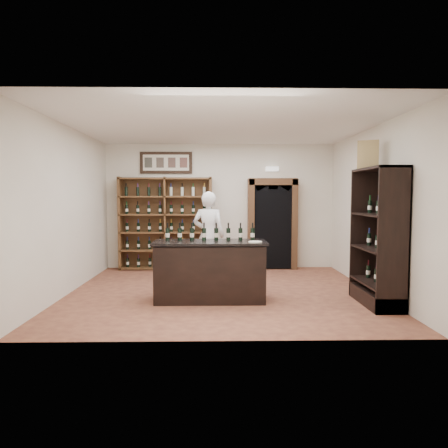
{
  "coord_description": "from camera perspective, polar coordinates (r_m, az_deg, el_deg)",
  "views": [
    {
      "loc": [
        -0.09,
        -7.21,
        1.75
      ],
      "look_at": [
        0.05,
        0.3,
        1.22
      ],
      "focal_mm": 32.0,
      "sensor_mm": 36.0,
      "label": 1
    }
  ],
  "objects": [
    {
      "name": "shopkeeper",
      "position": [
        8.36,
        -2.2,
        -1.65
      ],
      "size": [
        0.76,
        0.6,
        1.85
      ],
      "primitive_type": "imported",
      "rotation": [
        0.0,
        0.0,
        2.89
      ],
      "color": "white",
      "rests_on": "ground"
    },
    {
      "name": "counter_bottle_1",
      "position": [
        6.78,
        -6.34,
        -1.45
      ],
      "size": [
        0.07,
        0.07,
        0.3
      ],
      "color": "black",
      "rests_on": "tasting_counter"
    },
    {
      "name": "counter_bottle_7",
      "position": [
        6.78,
        4.1,
        -1.43
      ],
      "size": [
        0.07,
        0.07,
        0.3
      ],
      "color": "black",
      "rests_on": "tasting_counter"
    },
    {
      "name": "counter_bottle_6",
      "position": [
        6.77,
        2.36,
        -1.44
      ],
      "size": [
        0.07,
        0.07,
        0.3
      ],
      "color": "black",
      "rests_on": "tasting_counter"
    },
    {
      "name": "counter_bottle_2",
      "position": [
        6.77,
        -4.61,
        -1.45
      ],
      "size": [
        0.07,
        0.07,
        0.3
      ],
      "color": "black",
      "rests_on": "tasting_counter"
    },
    {
      "name": "counter_bottle_5",
      "position": [
        6.76,
        0.62,
        -1.44
      ],
      "size": [
        0.07,
        0.07,
        0.3
      ],
      "color": "black",
      "rests_on": "tasting_counter"
    },
    {
      "name": "wall_back",
      "position": [
        9.71,
        -0.55,
        2.53
      ],
      "size": [
        5.5,
        0.04,
        3.0
      ],
      "primitive_type": "cube",
      "color": "white",
      "rests_on": "ground"
    },
    {
      "name": "wine_shelf",
      "position": [
        9.64,
        -8.29,
        0.1
      ],
      "size": [
        2.2,
        0.38,
        2.2
      ],
      "color": "brown",
      "rests_on": "ground"
    },
    {
      "name": "side_cabinet",
      "position": [
        6.9,
        21.28,
        -4.56
      ],
      "size": [
        0.48,
        1.2,
        2.2
      ],
      "color": "black",
      "rests_on": "ground"
    },
    {
      "name": "wine_crate",
      "position": [
        7.21,
        19.89,
        9.26
      ],
      "size": [
        0.37,
        0.26,
        0.48
      ],
      "primitive_type": "cube",
      "rotation": [
        0.0,
        0.0,
        -0.41
      ],
      "color": "tan",
      "rests_on": "side_cabinet"
    },
    {
      "name": "wall_left",
      "position": [
        7.69,
        -21.33,
        1.87
      ],
      "size": [
        0.04,
        5.0,
        3.0
      ],
      "primitive_type": "cube",
      "color": "white",
      "rests_on": "ground"
    },
    {
      "name": "floor",
      "position": [
        7.42,
        -0.35,
        -9.63
      ],
      "size": [
        5.5,
        5.5,
        0.0
      ],
      "primitive_type": "plane",
      "color": "#9A5D3D",
      "rests_on": "ground"
    },
    {
      "name": "wall_right",
      "position": [
        7.75,
        20.43,
        1.91
      ],
      "size": [
        0.04,
        5.0,
        3.0
      ],
      "primitive_type": "cube",
      "color": "white",
      "rests_on": "ground"
    },
    {
      "name": "emergency_light",
      "position": [
        9.74,
        6.89,
        7.81
      ],
      "size": [
        0.3,
        0.1,
        0.1
      ],
      "primitive_type": "cube",
      "color": "white",
      "rests_on": "wall_back"
    },
    {
      "name": "plate",
      "position": [
        6.47,
        4.49,
        -2.57
      ],
      "size": [
        0.22,
        0.22,
        0.02
      ],
      "primitive_type": "cylinder",
      "color": "silver",
      "rests_on": "tasting_counter"
    },
    {
      "name": "arched_doorway",
      "position": [
        9.65,
        6.91,
        0.35
      ],
      "size": [
        1.17,
        0.35,
        2.17
      ],
      "color": "black",
      "rests_on": "ground"
    },
    {
      "name": "ceiling",
      "position": [
        7.32,
        -0.36,
        13.85
      ],
      "size": [
        5.5,
        5.5,
        0.0
      ],
      "primitive_type": "plane",
      "rotation": [
        3.14,
        0.0,
        0.0
      ],
      "color": "white",
      "rests_on": "wall_back"
    },
    {
      "name": "counter_bottle_0",
      "position": [
        6.8,
        -8.07,
        -1.44
      ],
      "size": [
        0.07,
        0.07,
        0.3
      ],
      "color": "black",
      "rests_on": "tasting_counter"
    },
    {
      "name": "framed_picture",
      "position": [
        9.79,
        -8.27,
        8.66
      ],
      "size": [
        1.25,
        0.04,
        0.52
      ],
      "primitive_type": "cube",
      "color": "black",
      "rests_on": "wall_back"
    },
    {
      "name": "counter_bottle_3",
      "position": [
        6.76,
        -2.87,
        -1.45
      ],
      "size": [
        0.07,
        0.07,
        0.3
      ],
      "color": "black",
      "rests_on": "tasting_counter"
    },
    {
      "name": "counter_bottle_4",
      "position": [
        6.75,
        -1.12,
        -1.45
      ],
      "size": [
        0.07,
        0.07,
        0.3
      ],
      "color": "black",
      "rests_on": "tasting_counter"
    },
    {
      "name": "tasting_counter",
      "position": [
        6.73,
        -2.0,
        -6.75
      ],
      "size": [
        1.88,
        0.78,
        1.0
      ],
      "color": "black",
      "rests_on": "ground"
    }
  ]
}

